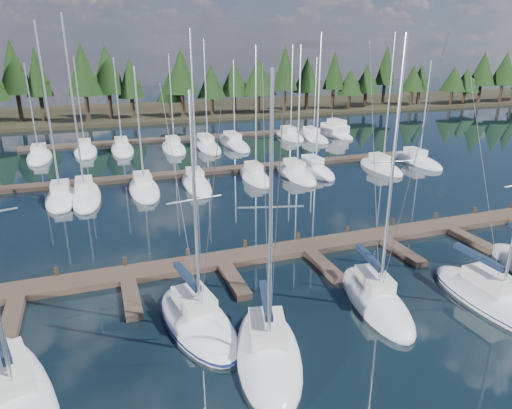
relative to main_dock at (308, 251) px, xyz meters
name	(u,v)px	position (x,y,z in m)	size (l,w,h in m)	color
ground	(249,198)	(0.00, 12.64, -0.20)	(260.00, 260.00, 0.00)	black
far_shore	(157,112)	(0.00, 72.64, 0.10)	(220.00, 30.00, 0.60)	#2C2718
main_dock	(308,251)	(0.00, 0.00, 0.00)	(44.00, 6.13, 0.90)	#49392E
back_docks	(201,152)	(0.00, 32.23, 0.00)	(50.00, 21.80, 0.40)	#49392E
front_sailboat_0	(15,397)	(-17.07, -8.62, 0.09)	(5.36, 10.05, 14.90)	silver
front_sailboat_1	(197,321)	(-9.04, -5.81, 0.07)	(4.30, 8.23, 12.58)	silver
front_sailboat_2	(268,352)	(-6.55, -9.36, 0.08)	(4.87, 8.25, 13.59)	silver
front_sailboat_3	(376,299)	(0.69, -7.09, 0.11)	(3.76, 7.94, 14.88)	silver
front_sailboat_4	(493,300)	(6.79, -9.28, 0.07)	(3.17, 8.85, 12.80)	silver
back_sailboat_rows	(205,160)	(-0.64, 27.46, 0.06)	(49.83, 29.36, 16.85)	silver
motor_yacht_right	(335,133)	(22.76, 37.60, 0.27)	(3.95, 8.89, 4.29)	silver
tree_line	(155,79)	(-1.33, 62.79, 7.37)	(185.34, 11.59, 14.13)	black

